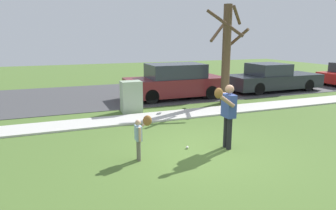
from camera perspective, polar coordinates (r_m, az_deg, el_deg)
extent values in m
plane|color=#4C6B2D|center=(10.89, -1.45, -2.45)|extent=(48.00, 48.00, 0.00)
cube|color=beige|center=(10.97, -1.62, -2.17)|extent=(36.00, 1.20, 0.06)
cube|color=#424244|center=(15.67, -7.73, 2.16)|extent=(36.00, 6.80, 0.02)
cylinder|color=black|center=(7.94, 11.55, -5.35)|extent=(0.13, 0.13, 0.84)
cylinder|color=black|center=(8.07, 10.94, -5.01)|extent=(0.13, 0.13, 0.84)
cube|color=#33478C|center=(7.82, 11.47, -0.15)|extent=(0.24, 0.41, 0.60)
sphere|color=#A87A5B|center=(7.74, 11.61, 2.96)|extent=(0.23, 0.23, 0.23)
cylinder|color=#A87A5B|center=(7.44, 10.86, 0.91)|extent=(0.52, 0.11, 0.40)
ellipsoid|color=brown|center=(7.30, 9.59, 2.23)|extent=(0.22, 0.15, 0.26)
cylinder|color=#A87A5B|center=(8.03, 10.56, 0.35)|extent=(0.10, 0.10, 0.56)
cylinder|color=#6B6656|center=(7.24, -5.69, -8.40)|extent=(0.08, 0.08, 0.50)
cylinder|color=#6B6656|center=(7.15, -5.50, -8.67)|extent=(0.08, 0.08, 0.50)
cube|color=#8CADC6|center=(7.05, -5.67, -5.32)|extent=(0.14, 0.24, 0.35)
sphere|color=tan|center=(6.97, -5.71, -3.34)|extent=(0.13, 0.13, 0.13)
cylinder|color=tan|center=(7.18, -4.82, -3.90)|extent=(0.31, 0.07, 0.24)
ellipsoid|color=brown|center=(7.18, -3.94, -2.98)|extent=(0.22, 0.15, 0.26)
cylinder|color=tan|center=(6.91, -5.37, -5.60)|extent=(0.06, 0.06, 0.33)
sphere|color=white|center=(7.94, 3.68, -8.03)|extent=(0.07, 0.07, 0.07)
cube|color=#9EB293|center=(11.70, -6.99, 1.58)|extent=(0.77, 0.57, 1.22)
cylinder|color=brown|center=(13.30, 10.99, 9.27)|extent=(0.36, 0.36, 4.20)
cylinder|color=brown|center=(13.71, 12.67, 11.93)|extent=(0.53, 1.36, 1.02)
cylinder|color=brown|center=(13.50, 9.42, 13.48)|extent=(1.05, 0.68, 0.85)
cylinder|color=brown|center=(12.67, 10.78, 15.01)|extent=(1.25, 1.11, 1.14)
cylinder|color=brown|center=(13.20, 12.95, 16.28)|extent=(0.83, 0.72, 0.74)
cube|color=maroon|center=(14.28, 1.39, 3.63)|extent=(4.70, 1.90, 0.80)
cube|color=#2D333D|center=(14.19, 1.40, 6.53)|extent=(2.58, 1.75, 0.65)
cylinder|color=black|center=(15.67, 5.15, 3.45)|extent=(0.64, 0.22, 0.64)
cylinder|color=black|center=(14.21, 8.13, 2.41)|extent=(0.64, 0.22, 0.64)
cylinder|color=black|center=(14.64, -5.16, 2.79)|extent=(0.64, 0.22, 0.64)
cylinder|color=black|center=(13.06, -3.13, 1.61)|extent=(0.64, 0.22, 0.64)
cube|color=#23282D|center=(17.33, 19.35, 4.36)|extent=(5.20, 1.95, 0.70)
cube|color=#2D333D|center=(17.01, 18.50, 6.48)|extent=(1.82, 1.79, 0.60)
cylinder|color=black|center=(19.06, 21.35, 4.27)|extent=(0.64, 0.22, 0.64)
cylinder|color=black|center=(17.84, 25.06, 3.43)|extent=(0.64, 0.22, 0.64)
cylinder|color=black|center=(17.07, 13.27, 3.92)|extent=(0.64, 0.22, 0.64)
cylinder|color=black|center=(15.69, 16.81, 2.96)|extent=(0.64, 0.22, 0.64)
cylinder|color=black|center=(21.14, 27.73, 4.43)|extent=(0.64, 0.22, 0.64)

